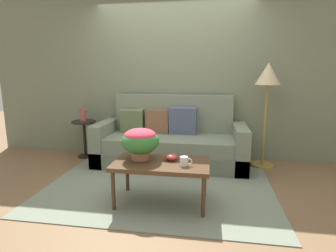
% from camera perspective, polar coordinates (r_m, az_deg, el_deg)
% --- Properties ---
extents(ground_plane, '(14.00, 14.00, 0.00)m').
position_cam_1_polar(ground_plane, '(3.56, -1.72, -12.26)').
color(ground_plane, brown).
extents(wall_back, '(6.40, 0.12, 2.93)m').
position_cam_1_polar(wall_back, '(4.56, 1.37, 11.86)').
color(wall_back, slate).
rests_on(wall_back, ground).
extents(area_rug, '(2.78, 1.92, 0.01)m').
position_cam_1_polar(area_rug, '(3.46, -2.04, -12.84)').
color(area_rug, gray).
rests_on(area_rug, ground).
extents(couch, '(2.28, 0.86, 1.06)m').
position_cam_1_polar(couch, '(4.25, 0.46, -3.55)').
color(couch, '#626B59').
rests_on(couch, ground).
extents(coffee_table, '(1.02, 0.58, 0.48)m').
position_cam_1_polar(coffee_table, '(2.95, -1.40, -8.35)').
color(coffee_table, '#442D1B').
rests_on(coffee_table, ground).
extents(side_table, '(0.40, 0.40, 0.62)m').
position_cam_1_polar(side_table, '(4.77, -17.13, -1.26)').
color(side_table, black).
rests_on(side_table, ground).
extents(floor_lamp, '(0.35, 0.35, 1.55)m').
position_cam_1_polar(floor_lamp, '(4.24, 20.15, 8.60)').
color(floor_lamp, olive).
rests_on(floor_lamp, ground).
extents(potted_plant, '(0.41, 0.41, 0.34)m').
position_cam_1_polar(potted_plant, '(2.98, -5.83, -3.07)').
color(potted_plant, '#A36B4C').
rests_on(potted_plant, coffee_table).
extents(coffee_mug, '(0.13, 0.08, 0.10)m').
position_cam_1_polar(coffee_mug, '(2.81, 3.44, -7.38)').
color(coffee_mug, white).
rests_on(coffee_mug, coffee_table).
extents(snack_bowl, '(0.14, 0.14, 0.07)m').
position_cam_1_polar(snack_bowl, '(2.97, 0.74, -6.48)').
color(snack_bowl, '#B2382D').
rests_on(snack_bowl, coffee_table).
extents(table_vase, '(0.10, 0.10, 0.26)m').
position_cam_1_polar(table_vase, '(4.72, -17.38, 2.28)').
color(table_vase, '#934C42').
rests_on(table_vase, side_table).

